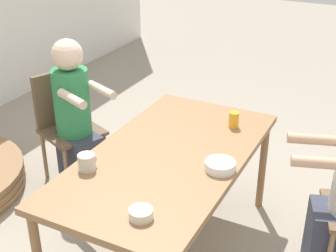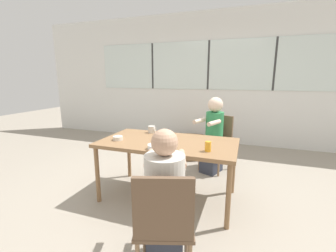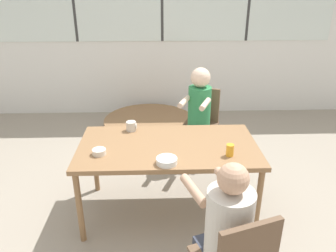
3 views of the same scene
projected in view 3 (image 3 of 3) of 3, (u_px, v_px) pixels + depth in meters
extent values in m
plane|color=gray|center=(168.00, 210.00, 3.16)|extent=(16.00, 16.00, 0.00)
cube|color=silver|center=(162.00, 26.00, 5.01)|extent=(8.40, 0.06, 2.80)
cube|color=silver|center=(162.00, 6.00, 4.86)|extent=(5.20, 0.02, 1.02)
cube|color=#333333|center=(74.00, 6.00, 4.81)|extent=(0.04, 0.01, 1.02)
cube|color=#333333|center=(162.00, 6.00, 4.85)|extent=(0.04, 0.01, 1.02)
cube|color=#333333|center=(249.00, 6.00, 4.89)|extent=(0.04, 0.01, 1.02)
cube|color=olive|center=(168.00, 147.00, 2.88)|extent=(1.57, 0.84, 0.04)
cylinder|color=olive|center=(80.00, 208.00, 2.66)|extent=(0.05, 0.05, 0.67)
cylinder|color=olive|center=(258.00, 204.00, 2.71)|extent=(0.05, 0.05, 0.67)
cylinder|color=olive|center=(95.00, 162.00, 3.34)|extent=(0.05, 0.05, 0.67)
cylinder|color=olive|center=(238.00, 160.00, 3.38)|extent=(0.05, 0.05, 0.67)
cube|color=brown|center=(199.00, 127.00, 3.93)|extent=(0.52, 0.52, 0.03)
cube|color=brown|center=(204.00, 104.00, 4.00)|extent=(0.37, 0.18, 0.42)
cylinder|color=#8C6B4C|center=(209.00, 151.00, 3.82)|extent=(0.03, 0.03, 0.41)
cylinder|color=#8C6B4C|center=(181.00, 147.00, 3.93)|extent=(0.03, 0.03, 0.41)
cylinder|color=#8C6B4C|center=(215.00, 139.00, 4.11)|extent=(0.03, 0.03, 0.41)
cylinder|color=#8C6B4C|center=(189.00, 135.00, 4.22)|extent=(0.03, 0.03, 0.41)
cylinder|color=beige|center=(229.00, 225.00, 1.97)|extent=(0.29, 0.29, 0.48)
sphere|color=tan|center=(233.00, 179.00, 1.84)|extent=(0.18, 0.18, 0.18)
cylinder|color=tan|center=(193.00, 190.00, 2.09)|extent=(0.15, 0.32, 0.06)
cylinder|color=tan|center=(229.00, 182.00, 2.17)|extent=(0.15, 0.32, 0.06)
cube|color=#333847|center=(197.00, 145.00, 3.94)|extent=(0.34, 0.38, 0.44)
cylinder|color=#2D844C|center=(199.00, 107.00, 3.79)|extent=(0.26, 0.26, 0.49)
sphere|color=beige|center=(201.00, 77.00, 3.65)|extent=(0.22, 0.22, 0.22)
cylinder|color=beige|center=(205.00, 104.00, 3.51)|extent=(0.16, 0.29, 0.06)
cylinder|color=beige|center=(184.00, 102.00, 3.59)|extent=(0.16, 0.29, 0.06)
cylinder|color=beige|center=(131.00, 126.00, 3.13)|extent=(0.09, 0.09, 0.09)
torus|color=beige|center=(136.00, 126.00, 3.13)|extent=(0.01, 0.06, 0.06)
cylinder|color=gold|center=(230.00, 150.00, 2.67)|extent=(0.06, 0.06, 0.10)
cylinder|color=silver|center=(99.00, 152.00, 2.70)|extent=(0.11, 0.11, 0.05)
cylinder|color=white|center=(167.00, 161.00, 2.56)|extent=(0.17, 0.17, 0.05)
cylinder|color=olive|center=(149.00, 129.00, 4.85)|extent=(1.30, 1.30, 0.03)
cylinder|color=olive|center=(149.00, 127.00, 4.84)|extent=(1.31, 1.31, 0.03)
cylinder|color=olive|center=(149.00, 126.00, 4.83)|extent=(1.30, 1.30, 0.03)
cylinder|color=olive|center=(149.00, 124.00, 4.81)|extent=(1.31, 1.31, 0.03)
cylinder|color=olive|center=(149.00, 122.00, 4.80)|extent=(1.30, 1.30, 0.03)
cylinder|color=olive|center=(149.00, 120.00, 4.79)|extent=(1.31, 1.31, 0.03)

